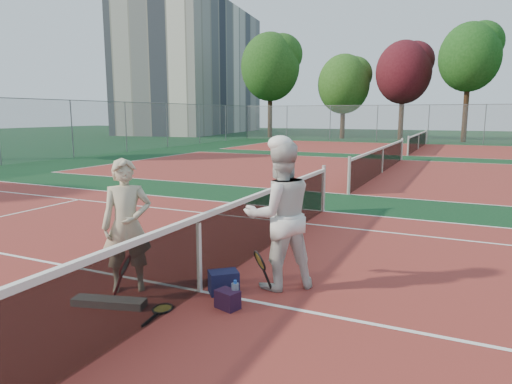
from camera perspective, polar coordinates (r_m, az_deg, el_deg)
ground at (r=6.13m, az=-7.02°, el=-12.25°), size 130.00×130.00×0.00m
court_main at (r=6.13m, az=-7.02°, el=-12.22°), size 23.77×10.97×0.01m
court_far_a at (r=18.69m, az=15.47°, el=2.37°), size 23.77×10.97×0.01m
court_far_b at (r=32.03m, az=19.59°, el=5.09°), size 23.77×10.97×0.01m
net_main at (r=5.96m, az=-7.13°, el=-7.69°), size 0.10×10.98×1.02m
net_far_a at (r=18.64m, az=15.54°, el=3.91°), size 0.10×10.98×1.02m
net_far_b at (r=31.99m, az=19.64°, el=5.99°), size 0.10×10.98×1.02m
fence_back at (r=38.93m, az=20.75°, el=7.96°), size 32.00×0.06×3.00m
apartment_block at (r=58.07m, az=-7.65°, el=14.81°), size 12.96×23.18×15.00m
player_a at (r=6.12m, az=-15.83°, el=-4.06°), size 0.75×0.71×1.73m
player_b at (r=5.98m, az=2.96°, el=-2.93°), size 1.20×1.18×1.95m
racket_red at (r=5.96m, az=-15.99°, el=-10.30°), size 0.32×0.33×0.57m
racket_black_held at (r=5.93m, az=0.47°, el=-10.03°), size 0.37×0.37×0.56m
racket_spare at (r=5.67m, az=-11.61°, el=-14.11°), size 0.36×0.63×0.03m
sports_bag_navy at (r=6.01m, az=-4.07°, el=-11.17°), size 0.44×0.43×0.29m
sports_bag_purple at (r=5.57m, az=-3.57°, el=-13.26°), size 0.32×0.26×0.22m
net_cover_canvas at (r=5.92m, az=-17.90°, el=-12.99°), size 0.92×0.44×0.09m
water_bottle at (r=5.58m, az=-2.60°, el=-12.78°), size 0.09×0.09×0.30m
tree_back_0 at (r=45.47m, az=1.79°, el=15.33°), size 5.64×5.64×9.99m
tree_back_1 at (r=44.15m, az=10.91°, el=13.09°), size 4.75×4.75×7.75m
tree_back_maroon at (r=43.30m, az=17.96°, el=14.02°), size 4.78×4.78×8.64m
tree_back_3 at (r=41.83m, az=25.13°, el=14.98°), size 4.77×4.77×9.53m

